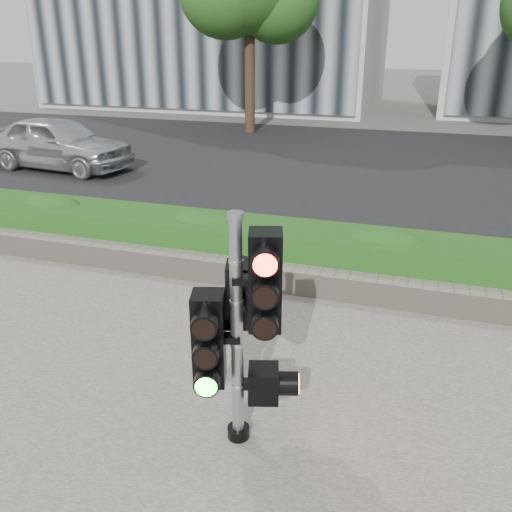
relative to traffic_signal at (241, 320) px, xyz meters
name	(u,v)px	position (x,y,z in m)	size (l,w,h in m)	color
ground	(218,359)	(-0.66, 1.09, -1.17)	(120.00, 120.00, 0.00)	#51514C
road	(354,166)	(-0.66, 11.09, -1.16)	(60.00, 13.00, 0.02)	black
curb	(291,253)	(-0.66, 4.24, -1.11)	(60.00, 0.25, 0.12)	gray
stone_wall	(268,276)	(-0.66, 2.99, -0.97)	(12.00, 0.32, 0.34)	gray
hedge	(281,248)	(-0.66, 3.64, -0.80)	(12.00, 1.00, 0.68)	#348729
traffic_signal	(241,320)	(0.00, 0.00, 0.00)	(0.75, 0.64, 2.07)	black
car_silver	(58,143)	(-8.04, 8.35, -0.46)	(1.63, 4.04, 1.38)	silver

